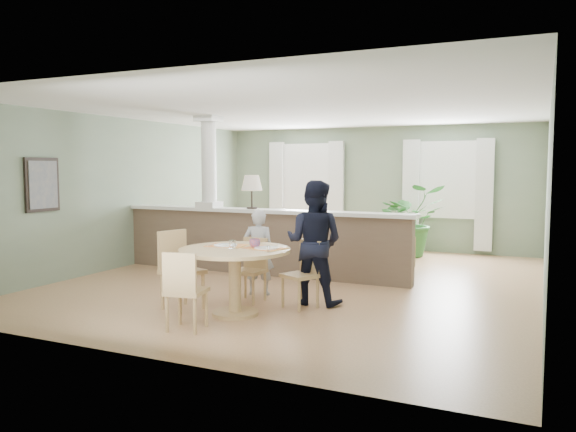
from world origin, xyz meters
The scene contains 12 objects.
ground centered at (0.00, 0.00, 0.00)m, with size 8.00×8.00×0.00m, color tan.
room_shell centered at (-0.03, 0.63, 1.81)m, with size 7.02×8.02×2.71m.
pony_wall centered at (-0.99, 0.20, 0.71)m, with size 5.32×0.38×2.70m.
sofa centered at (-0.13, 1.63, 0.43)m, with size 2.92×1.14×0.85m, color olive.
houseplant centered at (1.00, 3.20, 0.74)m, with size 1.33×1.15×1.47m, color #275C24.
dining_table centered at (0.05, -2.27, 0.66)m, with size 1.36×1.36×0.93m.
chair_far_boy centered at (-0.12, -1.54, 0.47)m, with size 0.40×0.40×0.85m.
chair_far_man centered at (0.66, -1.56, 0.48)m, with size 0.52×0.52×0.87m.
chair_near centered at (-0.12, -3.13, 0.49)m, with size 0.47×0.47×0.90m.
chair_side centered at (-0.78, -2.30, 0.55)m, with size 0.57×0.57×1.00m.
child_person centered at (-0.20, -1.18, 0.61)m, with size 0.45×0.29×1.22m, color #ABAAAF.
man_person centered at (0.71, -1.34, 0.82)m, with size 0.80×0.62×1.64m, color black.
Camera 1 is at (3.46, -8.18, 1.82)m, focal length 35.00 mm.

